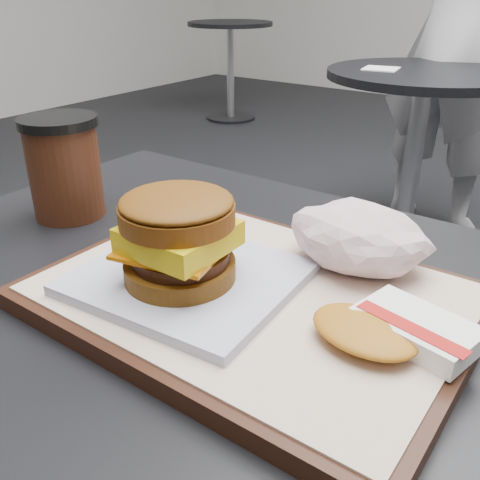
% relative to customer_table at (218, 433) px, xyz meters
% --- Properties ---
extents(customer_table, '(0.80, 0.60, 0.77)m').
position_rel_customer_table_xyz_m(customer_table, '(0.00, 0.00, 0.00)').
color(customer_table, '#A5A5AA').
rests_on(customer_table, ground).
extents(serving_tray, '(0.38, 0.28, 0.02)m').
position_rel_customer_table_xyz_m(serving_tray, '(0.04, 0.00, 0.20)').
color(serving_tray, black).
rests_on(serving_tray, customer_table).
extents(breakfast_sandwich, '(0.20, 0.18, 0.09)m').
position_rel_customer_table_xyz_m(breakfast_sandwich, '(-0.01, -0.03, 0.24)').
color(breakfast_sandwich, silver).
rests_on(breakfast_sandwich, serving_tray).
extents(hash_brown, '(0.13, 0.10, 0.02)m').
position_rel_customer_table_xyz_m(hash_brown, '(0.18, -0.00, 0.22)').
color(hash_brown, white).
rests_on(hash_brown, serving_tray).
extents(crumpled_wrapper, '(0.13, 0.11, 0.06)m').
position_rel_customer_table_xyz_m(crumpled_wrapper, '(0.10, 0.10, 0.24)').
color(crumpled_wrapper, silver).
rests_on(crumpled_wrapper, serving_tray).
extents(coffee_cup, '(0.09, 0.09, 0.13)m').
position_rel_customer_table_xyz_m(coffee_cup, '(-0.27, 0.04, 0.25)').
color(coffee_cup, '#3A190E').
rests_on(coffee_cup, customer_table).
extents(neighbor_table, '(0.70, 0.70, 0.75)m').
position_rel_customer_table_xyz_m(neighbor_table, '(-0.35, 1.65, -0.03)').
color(neighbor_table, black).
rests_on(neighbor_table, ground).
extents(napkin, '(0.14, 0.14, 0.00)m').
position_rel_customer_table_xyz_m(napkin, '(-0.49, 1.58, 0.17)').
color(napkin, white).
rests_on(napkin, neighbor_table).
extents(patron, '(0.66, 0.48, 1.68)m').
position_rel_customer_table_xyz_m(patron, '(-0.37, 2.07, 0.25)').
color(patron, silver).
rests_on(patron, ground).
extents(bg_table_mid, '(0.66, 0.66, 0.75)m').
position_rel_customer_table_xyz_m(bg_table_mid, '(-2.40, 3.20, -0.02)').
color(bg_table_mid, black).
rests_on(bg_table_mid, ground).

